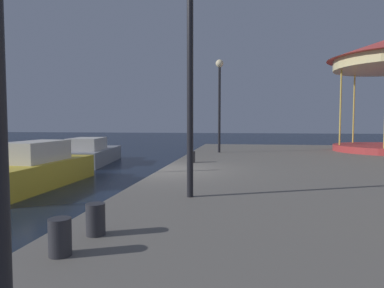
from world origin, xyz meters
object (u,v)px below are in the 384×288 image
object	(u,v)px
motorboat_yellow	(34,170)
motorboat_grey	(90,154)
lamp_post_far_end	(219,89)
bollard_center	(96,219)
lamp_post_mid_promenade	(190,39)
bollard_south	(192,157)
bollard_north	(60,237)

from	to	relation	value
motorboat_yellow	motorboat_grey	distance (m)	6.83
lamp_post_far_end	bollard_center	bearing A→B (deg)	-93.20
motorboat_yellow	lamp_post_far_end	world-z (taller)	lamp_post_far_end
bollard_center	motorboat_yellow	bearing A→B (deg)	127.70
motorboat_grey	lamp_post_mid_promenade	xyz separation A→B (m)	(7.15, -11.07, 3.21)
motorboat_yellow	lamp_post_far_end	bearing A→B (deg)	42.79
motorboat_grey	bollard_south	distance (m)	8.44
motorboat_yellow	lamp_post_mid_promenade	bearing A→B (deg)	-35.75
lamp_post_mid_promenade	bollard_center	distance (m)	3.73
lamp_post_mid_promenade	lamp_post_far_end	xyz separation A→B (m)	(-0.15, 9.77, -0.01)
lamp_post_far_end	bollard_south	world-z (taller)	lamp_post_far_end
motorboat_yellow	motorboat_grey	world-z (taller)	motorboat_yellow
lamp_post_far_end	bollard_south	distance (m)	5.09
lamp_post_far_end	bollard_north	distance (m)	13.16
lamp_post_far_end	bollard_south	size ratio (longest dim) A/B	10.72
motorboat_grey	bollard_center	xyz separation A→B (m)	(6.32, -13.46, 0.47)
motorboat_yellow	bollard_south	world-z (taller)	motorboat_yellow
lamp_post_mid_promenade	motorboat_yellow	bearing A→B (deg)	144.25
motorboat_grey	bollard_north	size ratio (longest dim) A/B	14.38
bollard_north	lamp_post_mid_promenade	bearing A→B (deg)	73.41
motorboat_yellow	lamp_post_far_end	size ratio (longest dim) A/B	1.31
motorboat_grey	lamp_post_far_end	world-z (taller)	lamp_post_far_end
bollard_center	bollard_south	distance (m)	7.92
bollard_south	lamp_post_mid_promenade	bearing A→B (deg)	-81.74
motorboat_yellow	lamp_post_far_end	xyz separation A→B (m)	(5.87, 5.44, 3.14)
lamp_post_far_end	bollard_north	size ratio (longest dim) A/B	10.72
bollard_north	bollard_south	xyz separation A→B (m)	(0.11, 8.61, 0.00)
motorboat_grey	bollard_center	bearing A→B (deg)	-64.84
bollard_center	bollard_north	bearing A→B (deg)	-97.38
lamp_post_far_end	bollard_center	xyz separation A→B (m)	(-0.68, -12.16, -2.73)
lamp_post_far_end	bollard_south	bearing A→B (deg)	-98.79
motorboat_yellow	lamp_post_mid_promenade	distance (m)	8.06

